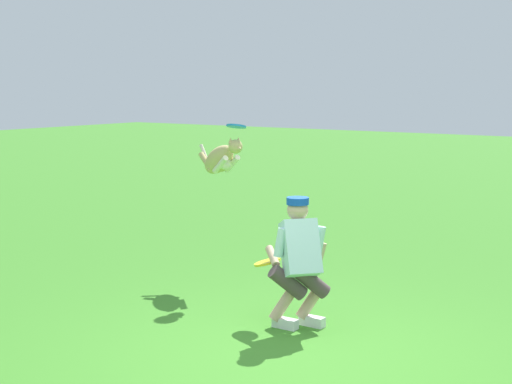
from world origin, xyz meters
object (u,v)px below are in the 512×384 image
(frisbee_held, at_px, (267,262))
(frisbee_flying, at_px, (236,126))
(person, at_px, (299,258))
(dog, at_px, (221,159))

(frisbee_held, bearing_deg, frisbee_flying, -42.74)
(person, distance_m, dog, 2.36)
(dog, height_order, frisbee_flying, frisbee_flying)
(frisbee_held, bearing_deg, dog, -38.63)
(frisbee_flying, bearing_deg, frisbee_held, 137.26)
(person, xyz_separation_m, frisbee_held, (0.39, -0.01, -0.09))
(person, xyz_separation_m, frisbee_flying, (1.58, -1.11, 1.20))
(frisbee_flying, distance_m, frisbee_held, 2.07)
(dog, distance_m, frisbee_flying, 0.52)
(person, relative_size, frisbee_flying, 5.42)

